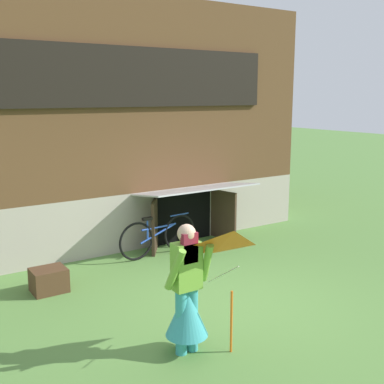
{
  "coord_description": "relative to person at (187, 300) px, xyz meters",
  "views": [
    {
      "loc": [
        -4.34,
        -5.59,
        3.1
      ],
      "look_at": [
        -0.1,
        0.82,
        1.57
      ],
      "focal_mm": 45.92,
      "sensor_mm": 36.0,
      "label": 1
    }
  ],
  "objects": [
    {
      "name": "ground_plane",
      "position": [
        1.35,
        0.96,
        -0.68
      ],
      "size": [
        60.0,
        60.0,
        0.0
      ],
      "primitive_type": "plane",
      "color": "#56843D"
    },
    {
      "name": "log_house",
      "position": [
        1.35,
        6.29,
        1.81
      ],
      "size": [
        8.47,
        5.78,
        4.98
      ],
      "color": "#ADA393",
      "rests_on": "ground_plane"
    },
    {
      "name": "person",
      "position": [
        0.0,
        0.0,
        0.0
      ],
      "size": [
        0.61,
        0.52,
        1.62
      ],
      "rotation": [
        0.0,
        0.0,
        -0.07
      ],
      "color": "teal",
      "rests_on": "ground_plane"
    },
    {
      "name": "kite",
      "position": [
        0.27,
        -0.54,
        0.56
      ],
      "size": [
        0.96,
        1.01,
        1.48
      ],
      "color": "orange",
      "rests_on": "ground_plane"
    },
    {
      "name": "bicycle_blue",
      "position": [
        1.55,
        3.42,
        -0.29
      ],
      "size": [
        1.76,
        0.17,
        0.8
      ],
      "rotation": [
        0.0,
        0.0,
        0.07
      ],
      "color": "black",
      "rests_on": "ground_plane"
    },
    {
      "name": "wooden_crate",
      "position": [
        -0.82,
        2.8,
        -0.49
      ],
      "size": [
        0.54,
        0.46,
        0.38
      ],
      "primitive_type": "cube",
      "color": "#4C331E",
      "rests_on": "ground_plane"
    }
  ]
}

